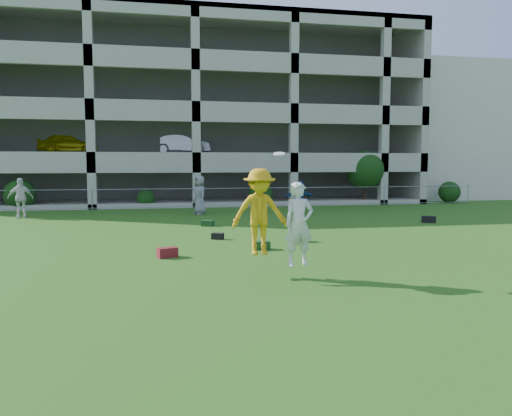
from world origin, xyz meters
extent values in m
plane|color=#235114|center=(0.00, 0.00, 0.00)|extent=(100.00, 100.00, 0.00)
cube|color=beige|center=(23.00, 28.00, 5.00)|extent=(16.00, 14.00, 10.00)
imported|color=silver|center=(-8.86, 15.15, 0.98)|extent=(1.20, 0.65, 1.95)
imported|color=gray|center=(-0.16, 15.14, 1.01)|extent=(0.94, 1.15, 2.02)
imported|color=#1D4C89|center=(5.14, 14.84, 0.87)|extent=(1.63, 0.59, 1.74)
cube|color=#5A180F|center=(-2.06, 3.41, 0.14)|extent=(0.62, 0.47, 0.28)
cube|color=black|center=(-0.26, 6.48, 0.11)|extent=(0.47, 0.41, 0.22)
cube|color=#153513|center=(0.82, 4.18, 0.13)|extent=(0.52, 0.37, 0.26)
cube|color=black|center=(2.43, 5.46, 0.15)|extent=(0.42, 0.42, 0.30)
cube|color=black|center=(9.59, 9.49, 0.15)|extent=(0.67, 0.53, 0.30)
cube|color=#143613|center=(-0.25, 10.19, 0.12)|extent=(0.58, 0.50, 0.25)
imported|color=gold|center=(0.02, 0.56, 1.54)|extent=(1.31, 0.76, 2.01)
imported|color=silver|center=(0.88, 0.22, 1.27)|extent=(0.76, 0.56, 1.93)
cylinder|color=white|center=(0.50, 0.59, 2.88)|extent=(0.28, 0.27, 0.12)
cube|color=#9E998C|center=(0.00, 32.75, 6.00)|extent=(30.00, 0.50, 12.00)
cube|color=#9E998C|center=(14.75, 26.00, 6.00)|extent=(0.50, 14.00, 12.00)
cube|color=#9E998C|center=(0.00, 26.00, 11.85)|extent=(30.00, 14.00, 0.30)
cube|color=#9E998C|center=(0.00, 26.00, 0.15)|extent=(30.00, 14.00, 0.30)
cube|color=#9E998C|center=(0.00, 26.00, 3.15)|extent=(30.00, 14.00, 0.30)
cube|color=#9E998C|center=(0.00, 26.00, 6.15)|extent=(30.00, 14.00, 0.30)
cube|color=#9E998C|center=(0.00, 26.00, 9.15)|extent=(30.00, 14.00, 0.30)
cube|color=#9E998C|center=(0.00, 19.15, 2.55)|extent=(30.00, 0.30, 0.90)
cube|color=#9E998C|center=(0.00, 19.15, 5.55)|extent=(30.00, 0.30, 0.90)
cube|color=#9E998C|center=(0.00, 19.15, 8.55)|extent=(30.00, 0.30, 0.90)
cube|color=#9E998C|center=(0.00, 19.15, 11.55)|extent=(30.00, 0.30, 0.90)
cube|color=#9E998C|center=(-6.00, 19.25, 6.00)|extent=(0.50, 0.50, 12.00)
cube|color=#9E998C|center=(0.00, 19.25, 6.00)|extent=(0.50, 0.50, 12.00)
cube|color=#9E998C|center=(6.00, 19.25, 6.00)|extent=(0.50, 0.50, 12.00)
cube|color=#9E998C|center=(12.00, 19.25, 6.00)|extent=(0.50, 0.50, 12.00)
cube|color=#605E59|center=(0.00, 28.00, 6.00)|extent=(29.00, 9.00, 11.60)
imported|color=yellow|center=(-7.97, 24.00, 3.96)|extent=(3.94, 1.72, 1.32)
imported|color=#B1B5B8|center=(-0.61, 24.00, 3.96)|extent=(4.15, 1.90, 1.32)
cylinder|color=gray|center=(-6.00, 19.00, 0.60)|extent=(0.06, 0.06, 1.20)
cylinder|color=gray|center=(0.00, 19.00, 0.60)|extent=(0.06, 0.06, 1.20)
cylinder|color=gray|center=(6.00, 19.00, 0.60)|extent=(0.06, 0.06, 1.20)
cylinder|color=gray|center=(12.00, 19.00, 0.60)|extent=(0.06, 0.06, 1.20)
cylinder|color=gray|center=(18.00, 19.00, 0.60)|extent=(0.06, 0.06, 1.20)
cylinder|color=gray|center=(0.00, 19.00, 1.15)|extent=(36.00, 0.04, 0.04)
cylinder|color=gray|center=(0.00, 19.00, 0.08)|extent=(36.00, 0.04, 0.04)
sphere|color=#163D11|center=(-10.00, 19.60, 0.88)|extent=(1.76, 1.76, 1.76)
sphere|color=#163D11|center=(-3.00, 19.60, 0.55)|extent=(1.10, 1.10, 1.10)
sphere|color=#163D11|center=(4.00, 19.60, 0.77)|extent=(1.54, 1.54, 1.54)
cylinder|color=#382314|center=(11.00, 19.80, 0.98)|extent=(0.16, 0.16, 1.96)
sphere|color=#163D11|center=(11.00, 19.80, 2.24)|extent=(2.52, 2.52, 2.52)
sphere|color=#163D11|center=(17.00, 19.60, 0.72)|extent=(1.43, 1.43, 1.43)
camera|label=1|loc=(-2.30, -10.77, 2.67)|focal=35.00mm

